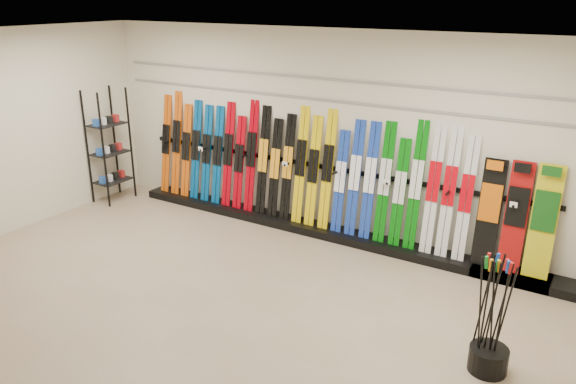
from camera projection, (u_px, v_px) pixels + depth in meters
The scene contains 12 objects.
floor at pixel (224, 298), 6.72m from camera, with size 8.00×8.00×0.00m, color tan.
back_wall at pixel (325, 134), 8.22m from camera, with size 8.00×8.00×0.00m, color beige.
left_wall at pixel (3, 134), 8.19m from camera, with size 5.00×5.00×0.00m, color beige.
ceiling at pixel (213, 40), 5.71m from camera, with size 8.00×8.00×0.00m, color silver.
ski_rack_base at pixel (330, 232), 8.41m from camera, with size 8.00×0.40×0.12m, color black.
skis at pixel (294, 167), 8.51m from camera, with size 5.37×0.30×1.82m.
snowboards at pixel (517, 218), 6.95m from camera, with size 0.94×0.22×1.42m.
accessory_rack at pixel (109, 146), 9.60m from camera, with size 0.40×0.60×1.95m, color black.
pole_bin at pixel (488, 359), 5.39m from camera, with size 0.37×0.37×0.25m, color black.
ski_poles at pixel (491, 315), 5.24m from camera, with size 0.36×0.24×1.18m.
slatwall_rail_0 at pixel (325, 100), 8.03m from camera, with size 7.60×0.02×0.03m, color gray.
slatwall_rail_1 at pixel (326, 79), 7.93m from camera, with size 7.60×0.02×0.03m, color gray.
Camera 1 is at (3.74, -4.62, 3.46)m, focal length 35.00 mm.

